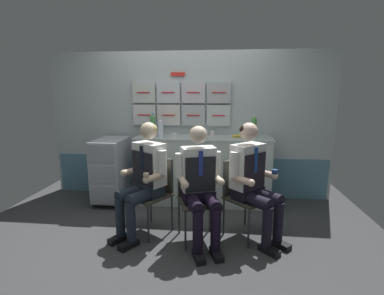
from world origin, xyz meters
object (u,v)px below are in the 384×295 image
Objects in this scene: service_trolley at (112,169)px; folding_chair_by_counter at (241,189)px; crew_member_by_counter at (253,177)px; water_bottle_clear at (254,127)px; paper_cup_tan at (145,132)px; snack_banana at (237,136)px; folding_chair_right at (196,191)px; crew_member_right at (200,181)px; folding_chair_left at (155,186)px; crew_member_left at (144,175)px.

service_trolley is 1.94m from folding_chair_by_counter.
crew_member_by_counter is (0.11, -0.11, 0.18)m from folding_chair_by_counter.
water_bottle_clear is 3.64× the size of paper_cup_tan.
snack_banana is at bearing -0.78° from paper_cup_tan.
crew_member_right is at bearing -71.07° from folding_chair_right.
folding_chair_left is 1.39m from snack_banana.
water_bottle_clear is (1.99, 0.15, 0.61)m from service_trolley.
snack_banana is (0.47, 1.02, 0.45)m from folding_chair_right.
folding_chair_right is at bearing -51.24° from paper_cup_tan.
crew_member_left is 1.69m from water_bottle_clear.
folding_chair_left is 1.10m from paper_cup_tan.
snack_banana is (-0.22, -0.00, -0.13)m from water_bottle_clear.
service_trolley is 1.09× the size of folding_chair_right.
folding_chair_by_counter is at bearing -22.77° from service_trolley.
folding_chair_left is 0.68× the size of crew_member_right.
paper_cup_tan is (-0.83, 1.04, 0.48)m from folding_chair_right.
crew_member_left reaches higher than crew_member_right.
folding_chair_left and folding_chair_by_counter have the same top height.
service_trolley is 1.11m from folding_chair_left.
crew_member_right is 7.21× the size of snack_banana.
folding_chair_right is at bearing -13.20° from folding_chair_left.
crew_member_by_counter reaches higher than paper_cup_tan.
crew_member_right is (1.35, -1.02, 0.19)m from service_trolley.
crew_member_by_counter is at bearing 15.95° from crew_member_right.
folding_chair_right is at bearing 2.05° from crew_member_left.
crew_member_right is at bearing -26.44° from folding_chair_left.
service_trolley is 2.98× the size of water_bottle_clear.
folding_chair_by_counter is 4.90× the size of snack_banana.
water_bottle_clear is (0.09, 1.02, 0.40)m from crew_member_by_counter.
snack_banana is (1.77, 0.15, 0.48)m from service_trolley.
service_trolley is at bearing 142.95° from crew_member_right.
folding_chair_right is 0.23m from crew_member_right.
crew_member_left is (0.73, -0.89, 0.20)m from service_trolley.
service_trolley is 1.70m from crew_member_right.
water_bottle_clear is at bearing 37.63° from folding_chair_left.
water_bottle_clear is 1.80× the size of snack_banana.
folding_chair_by_counter is at bearing -34.87° from paper_cup_tan.
crew_member_left is at bearing -140.57° from water_bottle_clear.
water_bottle_clear is at bearing 55.83° from folding_chair_right.
paper_cup_tan is 1.30m from snack_banana.
crew_member_right reaches higher than folding_chair_right.
folding_chair_left is at bearing -179.77° from folding_chair_by_counter.
folding_chair_left is at bearing 166.80° from folding_chair_right.
service_trolley is 2.10m from crew_member_by_counter.
folding_chair_right is at bearing -33.73° from service_trolley.
snack_banana is at bearing 65.31° from folding_chair_right.
crew_member_right is 0.98× the size of crew_member_by_counter.
crew_member_by_counter is (0.55, 0.16, 0.02)m from crew_member_right.
water_bottle_clear is at bearing 84.81° from crew_member_by_counter.
crew_member_left is 7.31× the size of snack_banana.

